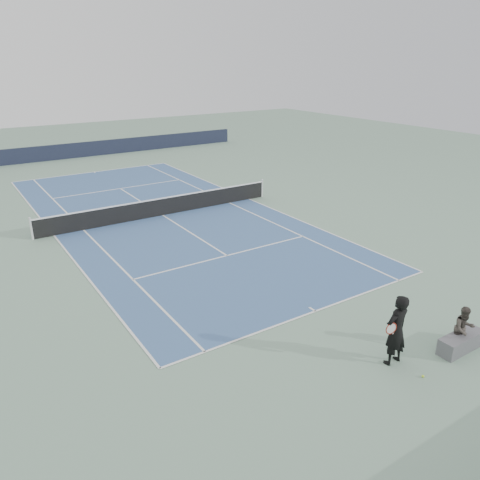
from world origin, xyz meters
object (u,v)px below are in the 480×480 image
tennis_net (162,206)px  spectator_bench (462,335)px  tennis_ball (423,376)px  tennis_player (396,330)px

tennis_net → spectator_bench: (1.98, -15.73, -0.02)m
tennis_ball → spectator_bench: size_ratio=0.04×
tennis_net → tennis_player: (-0.09, -15.06, 0.51)m
spectator_bench → tennis_player: bearing=162.2°
tennis_net → tennis_ball: size_ratio=184.86×
tennis_net → tennis_player: bearing=-90.3°
tennis_player → tennis_ball: (0.16, -0.88, -0.98)m
tennis_net → spectator_bench: bearing=-82.8°
tennis_player → spectator_bench: (2.07, -0.67, -0.53)m
tennis_net → spectator_bench: size_ratio=8.06×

